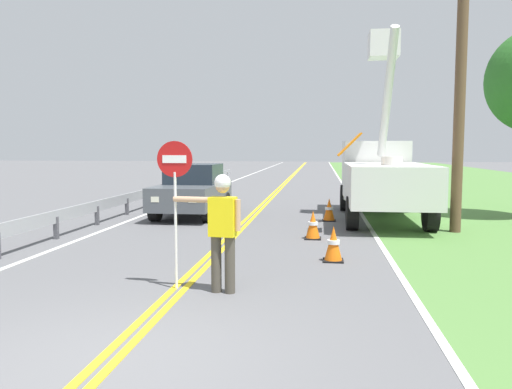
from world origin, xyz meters
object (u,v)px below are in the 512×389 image
at_px(oncoming_sedan_nearest, 193,191).
at_px(traffic_cone_lead, 333,244).
at_px(flagger_worker, 222,225).
at_px(traffic_cone_mid, 313,225).
at_px(utility_bucket_truck, 381,173).
at_px(traffic_cone_tail, 329,210).
at_px(stop_sign_paddle, 175,181).
at_px(utility_pole_near, 461,66).

relative_size(oncoming_sedan_nearest, traffic_cone_lead, 5.89).
bearing_deg(flagger_worker, traffic_cone_mid, 74.66).
relative_size(utility_bucket_truck, oncoming_sedan_nearest, 1.65).
bearing_deg(traffic_cone_lead, flagger_worker, -126.20).
xyz_separation_m(traffic_cone_mid, traffic_cone_tail, (0.45, 3.17, 0.00)).
distance_m(utility_bucket_truck, traffic_cone_mid, 4.68).
height_order(flagger_worker, stop_sign_paddle, stop_sign_paddle).
bearing_deg(utility_pole_near, stop_sign_paddle, -133.17).
bearing_deg(utility_bucket_truck, traffic_cone_lead, -104.26).
bearing_deg(traffic_cone_lead, utility_pole_near, 49.83).
height_order(stop_sign_paddle, traffic_cone_tail, stop_sign_paddle).
xyz_separation_m(flagger_worker, stop_sign_paddle, (-0.76, 0.11, 0.66)).
bearing_deg(stop_sign_paddle, utility_bucket_truck, 64.60).
height_order(stop_sign_paddle, traffic_cone_lead, stop_sign_paddle).
relative_size(stop_sign_paddle, utility_bucket_truck, 0.34).
xyz_separation_m(utility_pole_near, traffic_cone_tail, (-3.28, 1.68, -4.00)).
distance_m(utility_bucket_truck, traffic_cone_lead, 6.76).
distance_m(flagger_worker, oncoming_sedan_nearest, 8.95).
distance_m(utility_bucket_truck, traffic_cone_tail, 2.15).
relative_size(traffic_cone_mid, traffic_cone_tail, 1.00).
height_order(flagger_worker, traffic_cone_tail, flagger_worker).
distance_m(stop_sign_paddle, traffic_cone_mid, 5.32).
xyz_separation_m(flagger_worker, utility_bucket_truck, (3.39, 8.86, 0.38)).
height_order(stop_sign_paddle, traffic_cone_mid, stop_sign_paddle).
height_order(stop_sign_paddle, oncoming_sedan_nearest, stop_sign_paddle).
height_order(traffic_cone_lead, traffic_cone_tail, same).
bearing_deg(utility_bucket_truck, oncoming_sedan_nearest, -177.01).
bearing_deg(traffic_cone_mid, stop_sign_paddle, -113.87).
bearing_deg(traffic_cone_lead, oncoming_sedan_nearest, 125.60).
distance_m(utility_pole_near, traffic_cone_mid, 5.67).
height_order(utility_bucket_truck, traffic_cone_mid, utility_bucket_truck).
relative_size(stop_sign_paddle, traffic_cone_tail, 3.33).
bearing_deg(stop_sign_paddle, traffic_cone_mid, 66.13).
xyz_separation_m(utility_bucket_truck, traffic_cone_lead, (-1.64, -6.46, -1.09)).
xyz_separation_m(stop_sign_paddle, utility_pole_near, (5.81, 6.20, 2.63)).
distance_m(flagger_worker, utility_bucket_truck, 9.49).
bearing_deg(traffic_cone_mid, utility_bucket_truck, 62.86).
bearing_deg(flagger_worker, utility_bucket_truck, 69.03).
height_order(utility_pole_near, traffic_cone_lead, utility_pole_near).
bearing_deg(oncoming_sedan_nearest, utility_bucket_truck, 2.99).
distance_m(oncoming_sedan_nearest, traffic_cone_lead, 7.58).
height_order(oncoming_sedan_nearest, utility_pole_near, utility_pole_near).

